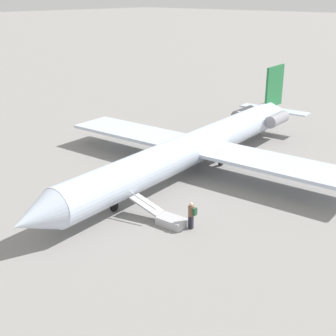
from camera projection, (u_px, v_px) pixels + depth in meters
The scene contains 4 objects.
ground_plane at pixel (191, 172), 37.50m from camera, with size 600.00×600.00×0.00m, color gray.
airplane_main at pixel (198, 145), 37.52m from camera, with size 33.61×25.82×6.72m.
boarding_stairs at pixel (167, 218), 29.08m from camera, with size 1.38×4.09×1.68m.
passenger at pixel (191, 214), 28.24m from camera, with size 0.36×0.55×1.74m.
Camera 1 is at (27.12, 22.12, 13.58)m, focal length 50.00 mm.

